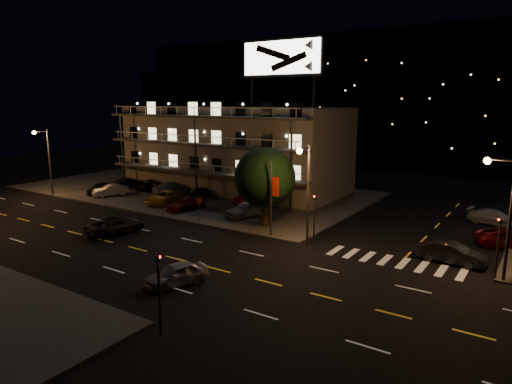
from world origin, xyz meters
The scene contains 28 objects.
ground centered at (0.00, 0.00, 0.00)m, with size 140.00×140.00×0.00m, color black.
curb_nw centered at (-14.00, 20.00, 0.07)m, with size 44.00×24.00×0.15m, color #3B3B39.
motel centered at (-9.94, 23.88, 5.34)m, with size 28.00×13.80×18.10m.
hill_backdrop centered at (-5.94, 68.78, 11.55)m, with size 120.00×25.00×24.00m.
streetlight_nw centered at (-26.00, 7.94, 4.96)m, with size 0.44×1.92×8.00m.
streetlight_nc centered at (8.50, 7.94, 4.96)m, with size 0.44×1.92×8.00m.
streetlight_ne centered at (22.14, 8.30, 4.96)m, with size 1.92×0.44×8.00m.
signal_nw centered at (9.00, 8.50, 2.57)m, with size 0.20×0.27×4.60m.
signal_sw centered at (9.00, -8.50, 2.57)m, with size 0.20×0.27×4.60m.
signal_ne centered at (22.00, 8.50, 2.57)m, with size 0.27×0.20×4.60m.
banner_north centered at (5.09, 8.40, 3.43)m, with size 0.83×0.16×6.40m.
stop_sign centered at (-3.00, 8.57, 1.71)m, with size 0.91×0.11×2.61m.
tree centered at (2.86, 10.77, 4.43)m, with size 5.72×5.51×7.20m.
lot_car_0 centered at (-21.70, 11.86, 0.82)m, with size 1.59×3.94×1.34m, color black.
lot_car_1 centered at (-19.48, 11.67, 0.83)m, with size 1.44×4.13×1.36m, color #9D9CA2.
lot_car_2 centered at (-11.13, 12.32, 0.85)m, with size 2.31×5.01×1.39m, color #BF8C12.
lot_car_3 centered at (-7.18, 11.29, 0.78)m, with size 1.78×4.37×1.27m, color #5F0D15.
lot_car_4 centered at (-0.32, 12.45, 0.90)m, with size 1.78×4.43×1.51m, color #9D9CA2.
lot_car_5 centered at (-21.68, 16.40, 0.81)m, with size 1.39×3.99×1.32m, color black.
lot_car_6 centered at (-18.12, 17.23, 0.80)m, with size 2.17×4.70×1.31m, color black.
lot_car_7 centered at (-13.97, 16.64, 0.90)m, with size 2.11×5.18×1.50m, color #9D9CA2.
lot_car_8 centered at (-9.85, 17.12, 0.79)m, with size 1.51×3.75×1.28m, color black.
lot_car_9 centered at (-2.41, 16.74, 0.87)m, with size 1.51×4.34×1.43m, color #5F0D15.
side_car_0 centered at (19.02, 10.16, 0.76)m, with size 1.61×4.61×1.52m, color black.
side_car_1 centered at (22.04, 16.69, 0.69)m, with size 2.30×4.99×1.39m, color #5F0D15.
side_car_2 centered at (20.32, 23.31, 0.68)m, with size 1.91×4.70×1.37m, color #9D9CA2.
road_car_east centered at (5.33, -3.47, 0.70)m, with size 1.64×4.08×1.39m, color #9D9CA2.
road_car_west centered at (-6.82, 1.98, 0.72)m, with size 2.38×5.15×1.43m, color black.
Camera 1 is at (24.40, -23.26, 11.45)m, focal length 32.00 mm.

